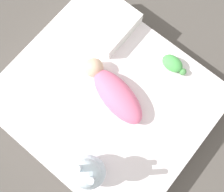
# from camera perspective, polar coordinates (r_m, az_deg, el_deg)

# --- Properties ---
(ground_plane) EXTENTS (12.00, 12.00, 0.00)m
(ground_plane) POSITION_cam_1_polar(r_m,az_deg,el_deg) (1.77, -1.10, -1.63)
(ground_plane) COLOR #514C47
(bed_mattress) EXTENTS (1.21, 1.07, 0.19)m
(bed_mattress) POSITION_cam_1_polar(r_m,az_deg,el_deg) (1.68, -1.16, -0.96)
(bed_mattress) COLOR white
(bed_mattress) RESTS_ON ground_plane
(swaddled_baby) EXTENTS (0.49, 0.25, 0.12)m
(swaddled_baby) POSITION_cam_1_polar(r_m,az_deg,el_deg) (1.53, 0.40, 0.95)
(swaddled_baby) COLOR pink
(swaddled_baby) RESTS_ON bed_mattress
(pillow) EXTENTS (0.38, 0.33, 0.10)m
(pillow) POSITION_cam_1_polar(r_m,az_deg,el_deg) (1.72, -1.98, 16.25)
(pillow) COLOR white
(pillow) RESTS_ON bed_mattress
(bunny_plush) EXTENTS (0.18, 0.18, 0.36)m
(bunny_plush) POSITION_cam_1_polar(r_m,az_deg,el_deg) (1.41, -5.20, -16.27)
(bunny_plush) COLOR silver
(bunny_plush) RESTS_ON bed_mattress
(turtle_plush) EXTENTS (0.17, 0.09, 0.08)m
(turtle_plush) POSITION_cam_1_polar(r_m,az_deg,el_deg) (1.65, 13.19, 6.79)
(turtle_plush) COLOR #51B756
(turtle_plush) RESTS_ON bed_mattress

